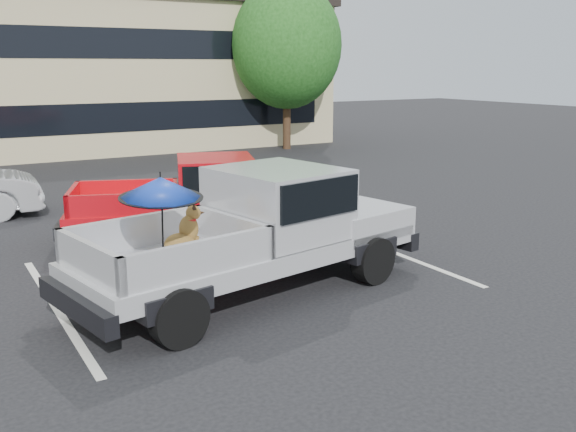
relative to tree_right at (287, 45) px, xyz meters
name	(u,v)px	position (x,y,z in m)	size (l,w,h in m)	color
ground	(307,314)	(-9.00, -16.00, -4.21)	(90.00, 90.00, 0.00)	black
stripe_left	(56,308)	(-12.00, -14.00, -4.21)	(0.12, 5.00, 0.01)	silver
stripe_right	(385,249)	(-6.00, -14.00, -4.21)	(0.12, 5.00, 0.01)	silver
motel_building	(83,70)	(-7.00, 4.99, -1.00)	(20.40, 8.40, 6.30)	#C4B783
tree_right	(287,45)	(0.00, 0.00, 0.00)	(4.46, 4.46, 6.78)	#332114
tree_back	(150,44)	(-3.00, 8.00, 0.20)	(4.68, 4.68, 7.11)	#332114
silver_pickup	(266,223)	(-8.99, -14.78, -3.16)	(5.96, 3.01, 2.06)	black
red_pickup	(209,195)	(-8.57, -11.62, -3.31)	(5.30, 3.34, 1.65)	black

